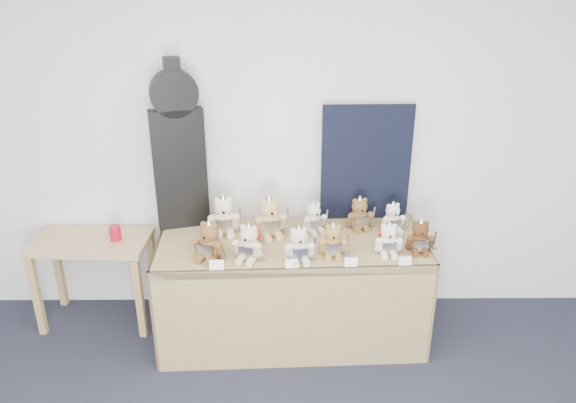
{
  "coord_description": "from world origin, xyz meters",
  "views": [
    {
      "loc": [
        0.07,
        -1.42,
        2.59
      ],
      "look_at": [
        0.09,
        1.95,
        1.12
      ],
      "focal_mm": 35.0,
      "sensor_mm": 36.0,
      "label": 1
    }
  ],
  "objects_px": {
    "red_cup": "(115,233)",
    "teddy_front_end": "(420,238)",
    "teddy_front_right": "(333,241)",
    "teddy_front_centre": "(299,246)",
    "teddy_back_right": "(359,215)",
    "teddy_back_centre_right": "(314,218)",
    "side_table": "(93,254)",
    "guitar_case": "(178,148)",
    "teddy_front_far_right": "(388,240)",
    "teddy_front_left": "(249,244)",
    "teddy_front_far_left": "(209,242)",
    "teddy_back_left": "(224,217)",
    "teddy_back_end": "(393,218)",
    "display_table": "(292,267)",
    "teddy_back_centre_left": "(270,218)"
  },
  "relations": [
    {
      "from": "teddy_front_left",
      "to": "teddy_back_centre_right",
      "type": "distance_m",
      "value": 0.6
    },
    {
      "from": "teddy_front_far_left",
      "to": "display_table",
      "type": "bearing_deg",
      "value": 38.26
    },
    {
      "from": "teddy_back_centre_left",
      "to": "teddy_back_end",
      "type": "height_order",
      "value": "teddy_back_centre_left"
    },
    {
      "from": "teddy_front_right",
      "to": "teddy_front_centre",
      "type": "bearing_deg",
      "value": -162.4
    },
    {
      "from": "teddy_front_far_left",
      "to": "teddy_back_left",
      "type": "bearing_deg",
      "value": 102.62
    },
    {
      "from": "teddy_back_centre_left",
      "to": "teddy_back_left",
      "type": "bearing_deg",
      "value": 158.4
    },
    {
      "from": "teddy_front_centre",
      "to": "teddy_front_right",
      "type": "bearing_deg",
      "value": 9.0
    },
    {
      "from": "display_table",
      "to": "red_cup",
      "type": "bearing_deg",
      "value": 166.28
    },
    {
      "from": "teddy_front_left",
      "to": "teddy_back_centre_right",
      "type": "height_order",
      "value": "teddy_front_left"
    },
    {
      "from": "teddy_front_far_left",
      "to": "teddy_front_far_right",
      "type": "bearing_deg",
      "value": 24.23
    },
    {
      "from": "teddy_front_far_left",
      "to": "teddy_back_centre_left",
      "type": "height_order",
      "value": "teddy_back_centre_left"
    },
    {
      "from": "red_cup",
      "to": "teddy_back_centre_right",
      "type": "distance_m",
      "value": 1.44
    },
    {
      "from": "teddy_front_end",
      "to": "display_table",
      "type": "bearing_deg",
      "value": 177.06
    },
    {
      "from": "teddy_front_centre",
      "to": "teddy_back_right",
      "type": "xyz_separation_m",
      "value": [
        0.45,
        0.47,
        -0.0
      ]
    },
    {
      "from": "guitar_case",
      "to": "teddy_front_right",
      "type": "height_order",
      "value": "guitar_case"
    },
    {
      "from": "teddy_front_far_left",
      "to": "teddy_back_end",
      "type": "bearing_deg",
      "value": 39.03
    },
    {
      "from": "display_table",
      "to": "teddy_back_centre_right",
      "type": "relative_size",
      "value": 7.66
    },
    {
      "from": "teddy_front_far_right",
      "to": "teddy_back_left",
      "type": "xyz_separation_m",
      "value": [
        -1.12,
        0.31,
        0.03
      ]
    },
    {
      "from": "red_cup",
      "to": "teddy_back_centre_left",
      "type": "bearing_deg",
      "value": -4.22
    },
    {
      "from": "teddy_front_far_left",
      "to": "teddy_back_end",
      "type": "xyz_separation_m",
      "value": [
        1.26,
        0.4,
        -0.02
      ]
    },
    {
      "from": "teddy_front_far_left",
      "to": "red_cup",
      "type": "bearing_deg",
      "value": 171.76
    },
    {
      "from": "teddy_front_left",
      "to": "teddy_front_end",
      "type": "xyz_separation_m",
      "value": [
        1.13,
        0.09,
        -0.01
      ]
    },
    {
      "from": "red_cup",
      "to": "teddy_front_end",
      "type": "xyz_separation_m",
      "value": [
        2.13,
        -0.34,
        0.13
      ]
    },
    {
      "from": "side_table",
      "to": "guitar_case",
      "type": "bearing_deg",
      "value": 8.9
    },
    {
      "from": "teddy_front_right",
      "to": "teddy_back_centre_left",
      "type": "distance_m",
      "value": 0.52
    },
    {
      "from": "teddy_back_end",
      "to": "teddy_back_centre_right",
      "type": "bearing_deg",
      "value": 165.83
    },
    {
      "from": "teddy_front_left",
      "to": "teddy_front_end",
      "type": "height_order",
      "value": "teddy_front_left"
    },
    {
      "from": "teddy_front_centre",
      "to": "teddy_front_far_right",
      "type": "xyz_separation_m",
      "value": [
        0.59,
        0.09,
        -0.01
      ]
    },
    {
      "from": "side_table",
      "to": "teddy_back_centre_right",
      "type": "bearing_deg",
      "value": 1.48
    },
    {
      "from": "display_table",
      "to": "teddy_back_right",
      "type": "height_order",
      "value": "teddy_back_right"
    },
    {
      "from": "red_cup",
      "to": "teddy_front_left",
      "type": "xyz_separation_m",
      "value": [
        1.0,
        -0.43,
        0.14
      ]
    },
    {
      "from": "side_table",
      "to": "teddy_back_right",
      "type": "distance_m",
      "value": 1.99
    },
    {
      "from": "teddy_back_left",
      "to": "teddy_back_right",
      "type": "bearing_deg",
      "value": -3.51
    },
    {
      "from": "display_table",
      "to": "teddy_front_centre",
      "type": "bearing_deg",
      "value": -80.64
    },
    {
      "from": "display_table",
      "to": "teddy_back_centre_right",
      "type": "bearing_deg",
      "value": 53.74
    },
    {
      "from": "red_cup",
      "to": "teddy_front_far_right",
      "type": "distance_m",
      "value": 1.95
    },
    {
      "from": "teddy_back_right",
      "to": "teddy_front_centre",
      "type": "bearing_deg",
      "value": -144.56
    },
    {
      "from": "teddy_front_right",
      "to": "teddy_back_end",
      "type": "distance_m",
      "value": 0.58
    },
    {
      "from": "teddy_front_far_right",
      "to": "teddy_back_centre_right",
      "type": "height_order",
      "value": "teddy_back_centre_right"
    },
    {
      "from": "teddy_front_far_right",
      "to": "teddy_back_left",
      "type": "bearing_deg",
      "value": 165.27
    },
    {
      "from": "side_table",
      "to": "red_cup",
      "type": "height_order",
      "value": "red_cup"
    },
    {
      "from": "side_table",
      "to": "teddy_front_far_right",
      "type": "relative_size",
      "value": 3.48
    },
    {
      "from": "teddy_back_end",
      "to": "side_table",
      "type": "bearing_deg",
      "value": 164.61
    },
    {
      "from": "side_table",
      "to": "guitar_case",
      "type": "distance_m",
      "value": 1.05
    },
    {
      "from": "teddy_back_centre_left",
      "to": "teddy_back_centre_right",
      "type": "relative_size",
      "value": 1.3
    },
    {
      "from": "red_cup",
      "to": "teddy_front_end",
      "type": "bearing_deg",
      "value": -8.95
    },
    {
      "from": "teddy_back_centre_right",
      "to": "teddy_front_right",
      "type": "bearing_deg",
      "value": -97.6
    },
    {
      "from": "teddy_front_far_left",
      "to": "teddy_back_right",
      "type": "height_order",
      "value": "teddy_front_far_left"
    },
    {
      "from": "teddy_back_right",
      "to": "red_cup",
      "type": "bearing_deg",
      "value": 169.59
    },
    {
      "from": "teddy_front_far_right",
      "to": "teddy_back_right",
      "type": "relative_size",
      "value": 0.92
    }
  ]
}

